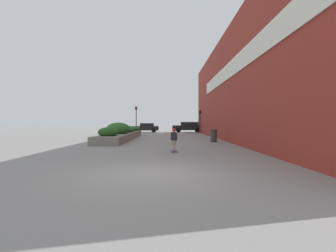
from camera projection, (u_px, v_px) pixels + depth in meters
ground_plane at (151, 174)px, 7.96m from camera, size 300.00×300.00×0.00m
building_wall_right at (224, 88)px, 22.71m from camera, size 0.67×35.64×9.06m
planter_box at (121, 133)px, 24.47m from camera, size 2.20×14.54×1.54m
skateboard at (173, 151)px, 13.51m from camera, size 0.38×0.72×0.09m
skateboarder at (173, 137)px, 13.50m from camera, size 1.08×0.33×1.17m
trash_bin at (212, 136)px, 20.52m from camera, size 0.53×0.53×0.98m
car_leftmost at (241, 127)px, 41.84m from camera, size 4.47×1.95×1.42m
car_center_left at (145, 127)px, 40.61m from camera, size 3.82×1.88×1.41m
car_center_right at (187, 127)px, 40.42m from camera, size 4.78×1.93×1.59m
traffic_light_left at (135, 115)px, 35.55m from camera, size 0.28×0.30×3.71m
traffic_light_right at (199, 118)px, 36.30m from camera, size 0.28×0.30×3.21m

